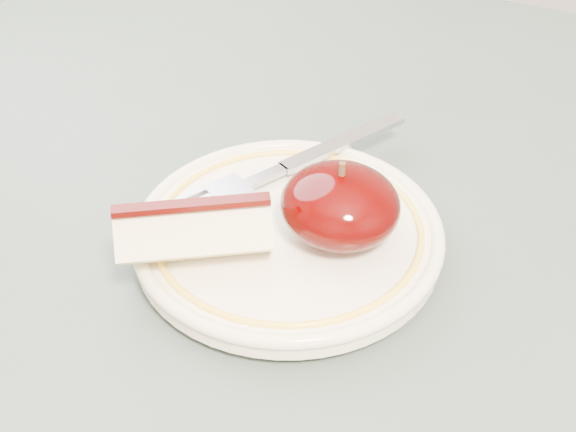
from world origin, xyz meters
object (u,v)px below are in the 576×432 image
at_px(table, 327,400).
at_px(apple_half, 340,205).
at_px(plate, 288,234).
at_px(fork, 282,170).

xyz_separation_m(table, apple_half, (-0.01, 0.04, 0.13)).
relative_size(table, apple_half, 12.69).
height_order(table, plate, plate).
distance_m(plate, fork, 0.05).
bearing_deg(table, fork, 132.90).
bearing_deg(table, plate, 145.38).
relative_size(table, fork, 4.88).
distance_m(apple_half, fork, 0.07).
distance_m(table, plate, 0.11).
height_order(plate, apple_half, apple_half).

